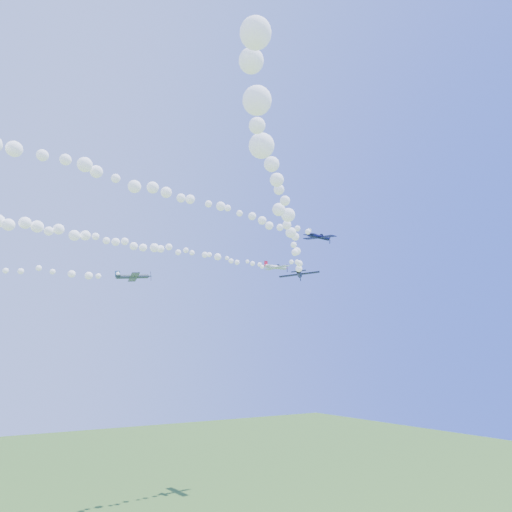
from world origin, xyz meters
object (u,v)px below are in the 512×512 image
plane_navy (319,237)px  plane_white (276,267)px  plane_grey (134,276)px  plane_black (299,274)px

plane_navy → plane_white: bearing=63.3°
plane_grey → plane_black: plane_grey is taller
plane_white → plane_grey: size_ratio=1.16×
plane_white → plane_black: 37.54m
plane_white → plane_grey: (-36.74, -7.62, -7.60)m
plane_white → plane_navy: size_ratio=1.13×
plane_white → plane_navy: bearing=-112.4°
plane_white → plane_black: plane_white is taller
plane_navy → plane_black: bearing=-156.5°
plane_white → plane_navy: 26.09m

